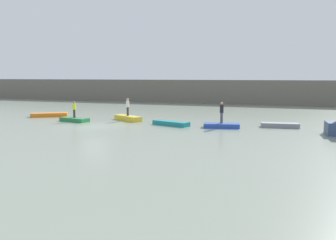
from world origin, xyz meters
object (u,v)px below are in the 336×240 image
object	(u,v)px
rowboat_green	(75,120)
person_white_shirt	(128,106)
rowboat_teal	(171,123)
person_hiviz_shirt	(74,108)
rowboat_orange	(49,115)
rowboat_blue	(221,125)
rowboat_grey	(280,125)
person_dark_shirt	(222,111)
rowboat_yellow	(128,118)

from	to	relation	value
rowboat_green	person_white_shirt	xyz separation A→B (m)	(4.66, 2.38, 1.28)
rowboat_teal	person_hiviz_shirt	distance (m)	9.92
rowboat_teal	rowboat_orange	bearing A→B (deg)	-169.89
rowboat_orange	rowboat_blue	world-z (taller)	rowboat_orange
rowboat_teal	rowboat_grey	distance (m)	9.58
rowboat_orange	person_dark_shirt	size ratio (longest dim) A/B	2.08
rowboat_orange	person_white_shirt	xyz separation A→B (m)	(9.62, -0.27, 1.27)
rowboat_blue	person_white_shirt	xyz separation A→B (m)	(-9.78, 1.93, 1.28)
rowboat_yellow	rowboat_teal	world-z (taller)	rowboat_yellow
rowboat_green	person_hiviz_shirt	distance (m)	1.09
person_white_shirt	person_hiviz_shirt	bearing A→B (deg)	-153.00
rowboat_orange	rowboat_green	xyz separation A→B (m)	(4.95, -2.65, -0.02)
rowboat_blue	rowboat_orange	bearing A→B (deg)	162.50
rowboat_teal	person_dark_shirt	bearing A→B (deg)	18.85
rowboat_orange	person_hiviz_shirt	size ratio (longest dim) A/B	2.35
rowboat_orange	person_hiviz_shirt	bearing A→B (deg)	-59.04
rowboat_grey	person_white_shirt	bearing A→B (deg)	173.35
rowboat_orange	rowboat_teal	distance (m)	14.98
rowboat_yellow	person_dark_shirt	size ratio (longest dim) A/B	1.88
rowboat_yellow	rowboat_green	bearing A→B (deg)	-122.91
rowboat_orange	rowboat_teal	size ratio (longest dim) A/B	1.08
rowboat_orange	rowboat_blue	distance (m)	19.52
rowboat_green	rowboat_blue	xyz separation A→B (m)	(14.44, 0.44, 0.01)
rowboat_teal	person_dark_shirt	world-z (taller)	person_dark_shirt
rowboat_green	rowboat_grey	xyz separation A→B (m)	(19.28, 2.20, 0.01)
rowboat_teal	rowboat_grey	xyz separation A→B (m)	(9.42, 1.77, -0.00)
person_dark_shirt	rowboat_green	bearing A→B (deg)	-178.24
person_dark_shirt	person_white_shirt	world-z (taller)	person_white_shirt
rowboat_yellow	rowboat_grey	distance (m)	14.61
person_dark_shirt	rowboat_grey	bearing A→B (deg)	19.92
rowboat_green	rowboat_yellow	xyz separation A→B (m)	(4.66, 2.38, 0.05)
rowboat_grey	person_hiviz_shirt	xyz separation A→B (m)	(-19.28, -2.20, 1.08)
rowboat_yellow	rowboat_blue	size ratio (longest dim) A/B	1.14
rowboat_teal	rowboat_grey	world-z (taller)	rowboat_teal
rowboat_orange	person_white_shirt	distance (m)	9.71
rowboat_orange	person_dark_shirt	xyz separation A→B (m)	(19.39, -2.21, 1.21)
rowboat_yellow	person_white_shirt	world-z (taller)	person_white_shirt
rowboat_yellow	person_white_shirt	distance (m)	1.23
rowboat_yellow	rowboat_grey	xyz separation A→B (m)	(14.61, -0.18, -0.04)
rowboat_green	person_hiviz_shirt	xyz separation A→B (m)	(0.00, 0.00, 1.09)
rowboat_blue	person_hiviz_shirt	distance (m)	14.49
rowboat_green	rowboat_teal	bearing A→B (deg)	15.88
person_hiviz_shirt	rowboat_blue	bearing A→B (deg)	1.76
person_dark_shirt	rowboat_teal	bearing A→B (deg)	-179.79
rowboat_orange	rowboat_yellow	bearing A→B (deg)	-32.53
rowboat_orange	rowboat_teal	world-z (taller)	rowboat_orange
rowboat_green	person_white_shirt	world-z (taller)	person_white_shirt
rowboat_blue	person_dark_shirt	xyz separation A→B (m)	(0.00, -0.00, 1.22)
rowboat_teal	person_dark_shirt	size ratio (longest dim) A/B	1.92
rowboat_orange	rowboat_teal	bearing A→B (deg)	-39.44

